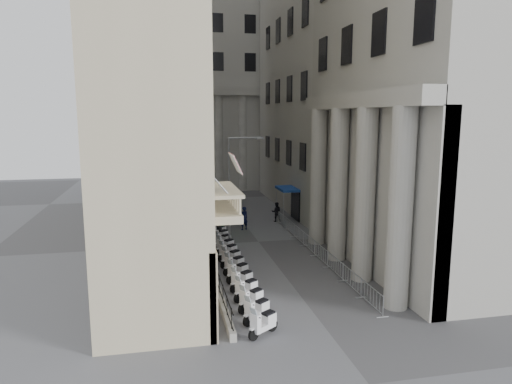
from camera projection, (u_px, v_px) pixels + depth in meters
The scene contains 32 objects.
left_building at pixel (150, 12), 33.28m from camera, with size 5.00×36.00×34.00m, color beige.
far_building at pixel (213, 74), 60.22m from camera, with size 22.00×10.00×30.00m, color beige.
iron_fence at pixel (204, 249), 32.86m from camera, with size 0.30×28.00×1.40m, color black, non-canonical shape.
blue_awning at pixel (287, 220), 42.27m from camera, with size 1.60×3.00×3.00m, color navy, non-canonical shape.
flag at pixel (237, 331), 20.37m from camera, with size 1.00×1.40×8.20m, color #9E0C11, non-canonical shape.
scooter_0 at pixel (264, 336), 19.98m from camera, with size 0.56×1.40×1.50m, color white, non-canonical shape.
scooter_1 at pixel (257, 322), 21.28m from camera, with size 0.56×1.40×1.50m, color white, non-canonical shape.
scooter_2 at pixel (252, 310), 22.59m from camera, with size 0.56×1.40×1.50m, color white, non-canonical shape.
scooter_3 at pixel (247, 300), 23.89m from camera, with size 0.56×1.40×1.50m, color white, non-canonical shape.
scooter_4 at pixel (242, 290), 25.19m from camera, with size 0.56×1.40×1.50m, color white, non-canonical shape.
scooter_5 at pixel (238, 282), 26.49m from camera, with size 0.56×1.40×1.50m, color white, non-canonical shape.
scooter_6 at pixel (235, 274), 27.79m from camera, with size 0.56×1.40×1.50m, color white, non-canonical shape.
scooter_7 at pixel (231, 267), 29.10m from camera, with size 0.56×1.40×1.50m, color white, non-canonical shape.
scooter_8 at pixel (228, 260), 30.40m from camera, with size 0.56×1.40×1.50m, color white, non-canonical shape.
scooter_9 at pixel (226, 254), 31.70m from camera, with size 0.56×1.40×1.50m, color white, non-canonical shape.
scooter_10 at pixel (223, 249), 33.00m from camera, with size 0.56×1.40×1.50m, color white, non-canonical shape.
scooter_11 at pixel (221, 244), 34.30m from camera, with size 0.56×1.40×1.50m, color white, non-canonical shape.
scooter_12 at pixel (219, 239), 35.61m from camera, with size 0.56×1.40×1.50m, color white, non-canonical shape.
barrier_0 at pixel (371, 307), 22.91m from camera, with size 0.60×2.40×1.10m, color #AAADB2, non-canonical shape.
barrier_1 at pixel (351, 289), 25.32m from camera, with size 0.60×2.40×1.10m, color #AAADB2, non-canonical shape.
barrier_2 at pixel (335, 274), 27.74m from camera, with size 0.60×2.40×1.10m, color #AAADB2, non-canonical shape.
barrier_3 at pixel (321, 261), 30.15m from camera, with size 0.60×2.40×1.10m, color #AAADB2, non-canonical shape.
barrier_4 at pixel (309, 251), 32.56m from camera, with size 0.60×2.40×1.10m, color #AAADB2, non-canonical shape.
barrier_5 at pixel (299, 241), 34.98m from camera, with size 0.60×2.40×1.10m, color #AAADB2, non-canonical shape.
barrier_6 at pixel (290, 233), 37.39m from camera, with size 0.60×2.40×1.10m, color #AAADB2, non-canonical shape.
barrier_7 at pixel (282, 226), 39.81m from camera, with size 0.60×2.40×1.10m, color #AAADB2, non-canonical shape.
security_tent at pixel (212, 192), 42.86m from camera, with size 3.60×3.60×2.92m.
street_lamp at pixel (233, 184), 31.89m from camera, with size 2.62×0.58×8.06m.
info_kiosk at pixel (219, 227), 35.69m from camera, with size 0.38×0.84×1.73m.
pedestrian_a at pixel (244, 218), 38.40m from camera, with size 0.72×0.47×1.98m, color black.
pedestrian_b at pixel (276, 212), 41.40m from camera, with size 0.86×0.67×1.78m, color black.
pedestrian_c at pixel (216, 195), 50.70m from camera, with size 0.84×0.55×1.72m, color black.
Camera 1 is at (-7.00, -13.84, 9.52)m, focal length 32.00 mm.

